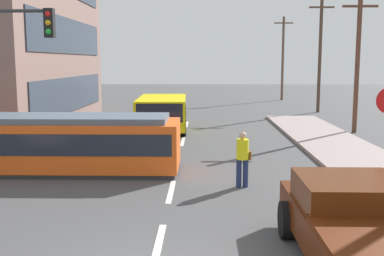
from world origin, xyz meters
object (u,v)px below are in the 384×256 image
streetcar_tram (67,143)px  pickup_truck_parked (358,226)px  city_bus (162,112)px  utility_pole_distant (283,57)px  utility_pole_mid (358,61)px  utility_pole_far (320,54)px  pedestrian_crossing (243,156)px

streetcar_tram → pickup_truck_parked: streetcar_tram is taller
city_bus → pickup_truck_parked: 17.60m
streetcar_tram → utility_pole_distant: utility_pole_distant is taller
city_bus → streetcar_tram: bearing=-104.7°
utility_pole_mid → utility_pole_far: size_ratio=0.87×
city_bus → pickup_truck_parked: (4.93, -16.90, -0.25)m
city_bus → pedestrian_crossing: 11.85m
utility_pole_far → utility_pole_distant: size_ratio=1.03×
city_bus → utility_pole_distant: size_ratio=0.72×
pickup_truck_parked → utility_pole_distant: size_ratio=0.63×
streetcar_tram → utility_pole_mid: 15.78m
pedestrian_crossing → pickup_truck_parked: pedestrian_crossing is taller
streetcar_tram → utility_pole_mid: bearing=35.4°
pedestrian_crossing → utility_pole_mid: (6.85, 10.93, 2.80)m
streetcar_tram → utility_pole_distant: size_ratio=0.96×
city_bus → utility_pole_mid: bearing=-2.4°
pickup_truck_parked → streetcar_tram: bearing=134.7°
utility_pole_mid → utility_pole_far: (0.56, 10.06, 0.54)m
city_bus → utility_pole_mid: 10.56m
pickup_truck_parked → pedestrian_crossing: bearing=106.0°
pedestrian_crossing → utility_pole_distant: size_ratio=0.21×
utility_pole_mid → utility_pole_far: bearing=86.8°
streetcar_tram → pickup_truck_parked: (7.41, -7.47, -0.19)m
pedestrian_crossing → utility_pole_mid: size_ratio=0.23×
city_bus → utility_pole_mid: size_ratio=0.81×
city_bus → utility_pole_distant: (9.95, 20.69, 3.13)m
utility_pole_mid → streetcar_tram: bearing=-144.6°
utility_pole_mid → utility_pole_distant: 21.12m
city_bus → pickup_truck_parked: bearing=-73.7°
streetcar_tram → city_bus: size_ratio=1.32×
city_bus → utility_pole_far: 14.80m
pickup_truck_parked → utility_pole_mid: utility_pole_mid is taller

